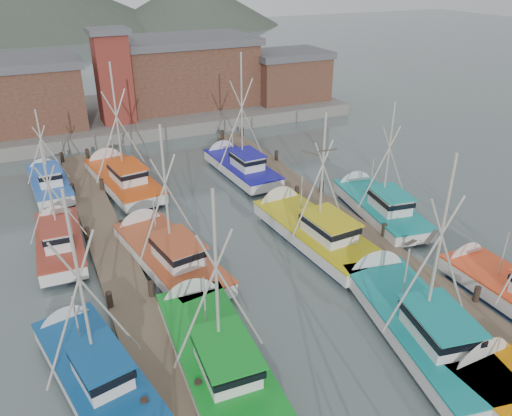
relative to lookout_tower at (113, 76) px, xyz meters
name	(u,v)px	position (x,y,z in m)	size (l,w,h in m)	color
ground	(310,329)	(2.00, -33.00, -5.55)	(260.00, 260.00, 0.00)	#4B5A59
dock_left	(137,315)	(-5.00, -28.96, -5.34)	(2.30, 46.00, 1.50)	brown
dock_right	(379,250)	(9.00, -28.96, -5.34)	(2.30, 46.00, 1.50)	brown
quay	(131,114)	(2.00, 4.00, -4.95)	(44.00, 16.00, 1.20)	gray
shed_left	(10,94)	(-9.00, 2.00, -1.21)	(12.72, 8.48, 6.20)	brown
shed_center	(183,70)	(8.00, 4.00, -0.86)	(14.84, 9.54, 6.90)	brown
shed_right	(287,75)	(19.00, 1.00, -1.71)	(8.48, 6.36, 5.20)	brown
lookout_tower	(113,76)	(0.00, 0.00, 0.00)	(3.60, 3.60, 8.50)	maroon
boat_4	(214,350)	(-2.70, -33.15, -4.87)	(3.75, 9.94, 9.17)	#101B36
boat_5	(414,319)	(6.13, -35.06, -4.87)	(5.03, 10.71, 9.80)	#101B36
boat_6	(91,365)	(-7.43, -31.92, -4.87)	(4.19, 8.74, 9.25)	#101B36
boat_7	(512,291)	(11.89, -35.45, -4.86)	(4.16, 8.70, 10.48)	#101B36
boat_8	(166,253)	(-2.41, -24.86, -4.87)	(4.47, 9.99, 9.01)	#101B36
boat_9	(311,229)	(6.21, -25.89, -4.87)	(3.87, 10.40, 8.96)	#101B36
boat_10	(60,240)	(-7.54, -20.88, -4.87)	(3.02, 7.96, 7.32)	#101B36
boat_11	(376,205)	(11.83, -24.86, -4.87)	(4.09, 9.32, 8.50)	#101B36
boat_12	(121,178)	(-2.48, -13.11, -4.87)	(4.35, 10.13, 10.08)	#101B36
boat_13	(238,166)	(6.36, -14.58, -4.87)	(4.02, 9.08, 10.17)	#101B36
boat_14	(49,182)	(-7.40, -11.69, -4.88)	(2.83, 7.89, 6.78)	#101B36
gull_near	(421,241)	(2.19, -38.53, 1.96)	(1.53, 0.66, 0.24)	gray
gull_far	(319,152)	(2.40, -32.27, 2.68)	(1.47, 0.64, 0.24)	gray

